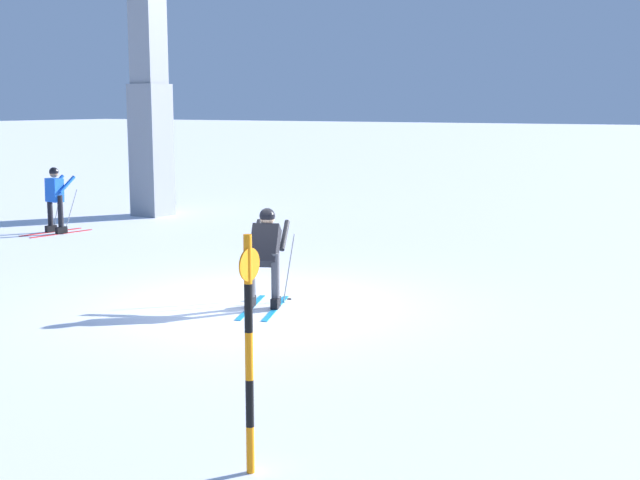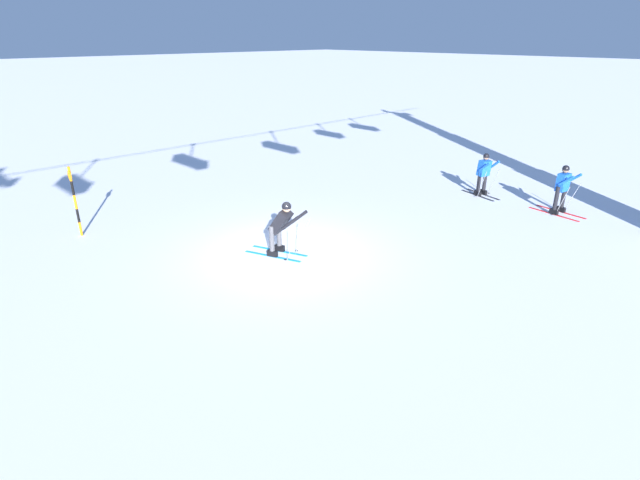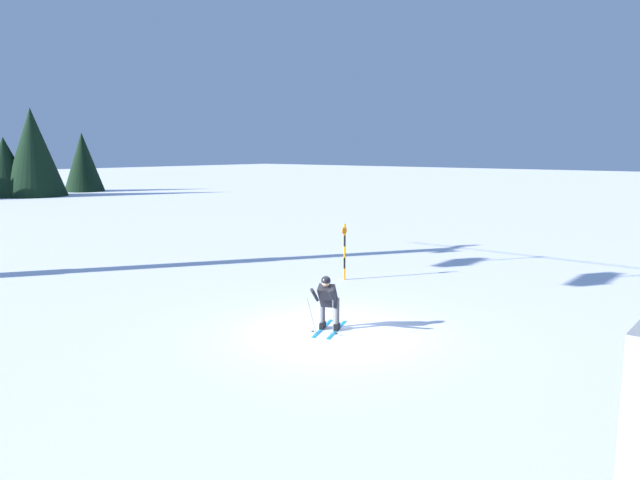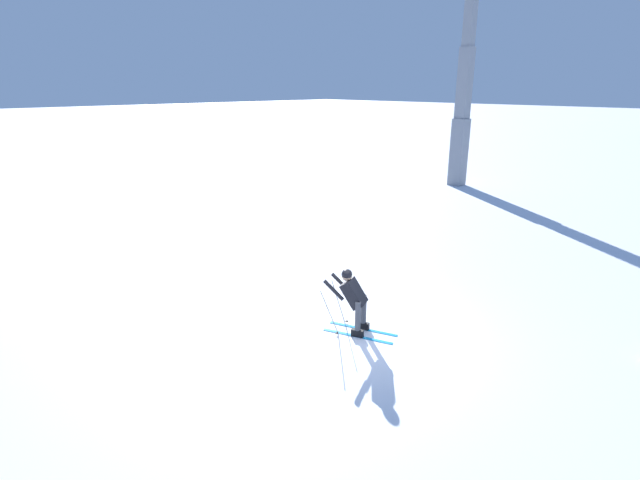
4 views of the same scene
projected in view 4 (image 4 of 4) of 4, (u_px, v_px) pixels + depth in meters
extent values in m
plane|color=white|center=(349.00, 334.00, 11.31)|extent=(260.00, 260.00, 0.00)
cube|color=#198CCC|center=(357.00, 336.00, 11.19)|extent=(0.69, 1.58, 0.01)
cube|color=black|center=(357.00, 333.00, 11.16)|extent=(0.21, 0.30, 0.16)
cylinder|color=#4C4C51|center=(358.00, 316.00, 11.03)|extent=(0.13, 0.13, 0.69)
cube|color=#198CCC|center=(363.00, 329.00, 11.53)|extent=(0.69, 1.58, 0.01)
cube|color=black|center=(363.00, 326.00, 11.50)|extent=(0.21, 0.30, 0.16)
cylinder|color=#4C4C51|center=(364.00, 309.00, 11.37)|extent=(0.13, 0.13, 0.69)
cube|color=black|center=(354.00, 293.00, 11.14)|extent=(0.60, 0.69, 0.67)
sphere|color=tan|center=(347.00, 276.00, 11.09)|extent=(0.23, 0.23, 0.23)
sphere|color=black|center=(347.00, 274.00, 11.08)|extent=(0.25, 0.25, 0.25)
cylinder|color=black|center=(334.00, 290.00, 11.06)|extent=(0.27, 0.51, 0.45)
cylinder|color=gray|center=(331.00, 315.00, 11.23)|extent=(0.31, 0.42, 1.19)
cylinder|color=black|center=(337.00, 333.00, 11.24)|extent=(0.07, 0.07, 0.01)
cylinder|color=black|center=(341.00, 283.00, 11.46)|extent=(0.27, 0.51, 0.45)
cylinder|color=gray|center=(340.00, 306.00, 11.71)|extent=(0.08, 0.50, 1.19)
cylinder|color=black|center=(347.00, 321.00, 11.80)|extent=(0.07, 0.07, 0.01)
cube|color=gray|center=(459.00, 152.00, 27.46)|extent=(0.75, 0.75, 3.68)
cube|color=gray|center=(465.00, 83.00, 26.35)|extent=(0.63, 0.63, 3.68)
cube|color=gray|center=(471.00, 8.00, 25.23)|extent=(0.51, 0.51, 3.68)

